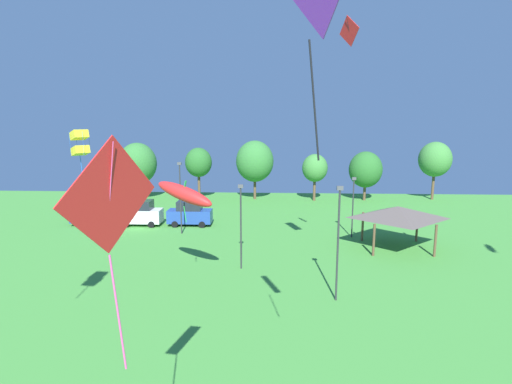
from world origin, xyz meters
name	(u,v)px	position (x,y,z in m)	size (l,w,h in m)	color
kite_flying_1	(349,31)	(5.03, 27.13, 15.87)	(0.91, 1.60, 1.78)	red
kite_flying_4	(184,194)	(-5.01, 25.88, 6.06)	(4.28, 2.66, 2.79)	red
kite_flying_6	(80,143)	(-16.25, 35.61, 8.67)	(1.81, 1.81, 4.93)	yellow
kite_flying_7	(111,203)	(-3.02, 10.08, 8.76)	(1.25, 2.45, 5.46)	red
parked_car_leftmost	(94,213)	(-17.97, 40.85, 1.17)	(4.50, 2.35, 2.38)	#234299
parked_car_second_from_left	(141,213)	(-12.97, 40.75, 1.26)	(4.19, 2.06, 2.59)	silver
parked_car_third_from_left	(190,214)	(-7.97, 40.88, 1.24)	(4.43, 1.96, 2.54)	#234299
park_pavilion	(398,212)	(10.88, 34.31, 3.08)	(6.17, 5.27, 3.60)	brown
light_post_0	(338,238)	(4.33, 24.12, 3.86)	(0.36, 0.20, 6.91)	#2D2D33
light_post_1	(353,203)	(7.76, 37.37, 3.18)	(0.36, 0.20, 5.57)	#2D2D33
light_post_2	(180,194)	(-8.15, 37.88, 3.80)	(0.36, 0.20, 6.80)	#2D2D33
light_post_3	(241,222)	(-1.75, 29.04, 3.49)	(0.36, 0.20, 6.17)	#2D2D33
treeline_tree_0	(138,164)	(-17.87, 54.58, 4.86)	(5.09, 5.09, 7.67)	brown
treeline_tree_1	(199,163)	(-9.59, 54.69, 5.02)	(3.59, 3.59, 7.02)	brown
treeline_tree_2	(255,161)	(-2.02, 55.20, 5.17)	(5.06, 5.06, 7.96)	brown
treeline_tree_3	(315,168)	(5.99, 54.48, 4.37)	(3.36, 3.36, 6.25)	brown
treeline_tree_4	(366,170)	(12.77, 55.02, 4.15)	(4.38, 4.38, 6.57)	brown
treeline_tree_5	(435,159)	(22.12, 55.95, 5.46)	(4.26, 4.26, 7.82)	brown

